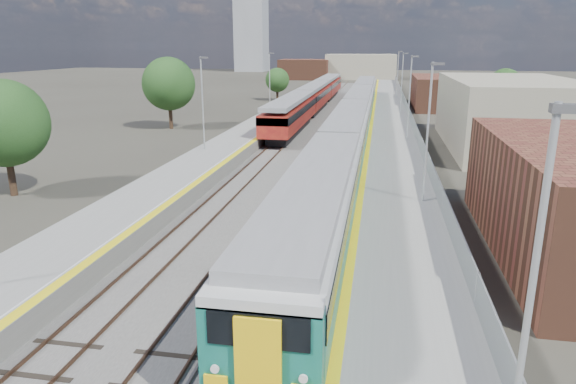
# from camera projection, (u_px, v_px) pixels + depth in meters

# --- Properties ---
(ground) EXTENTS (320.00, 320.00, 0.00)m
(ground) POSITION_uv_depth(u_px,v_px,m) (342.00, 134.00, 56.39)
(ground) COLOR #47443A
(ground) RESTS_ON ground
(ballast_bed) EXTENTS (10.50, 155.00, 0.06)m
(ballast_bed) POSITION_uv_depth(u_px,v_px,m) (324.00, 130.00, 59.13)
(ballast_bed) COLOR #565451
(ballast_bed) RESTS_ON ground
(tracks) EXTENTS (8.96, 160.00, 0.17)m
(tracks) POSITION_uv_depth(u_px,v_px,m) (330.00, 127.00, 60.59)
(tracks) COLOR #4C3323
(tracks) RESTS_ON ground
(platform_right) EXTENTS (4.70, 155.00, 8.52)m
(platform_right) POSITION_uv_depth(u_px,v_px,m) (390.00, 127.00, 57.71)
(platform_right) COLOR slate
(platform_right) RESTS_ON ground
(platform_left) EXTENTS (4.30, 155.00, 8.52)m
(platform_left) POSITION_uv_depth(u_px,v_px,m) (266.00, 124.00, 60.14)
(platform_left) COLOR slate
(platform_left) RESTS_ON ground
(buildings) EXTENTS (72.00, 185.50, 40.00)m
(buildings) POSITION_uv_depth(u_px,v_px,m) (301.00, 41.00, 140.40)
(buildings) COLOR brown
(buildings) RESTS_ON ground
(green_train) EXTENTS (3.09, 85.90, 3.40)m
(green_train) POSITION_uv_depth(u_px,v_px,m) (355.00, 116.00, 52.67)
(green_train) COLOR black
(green_train) RESTS_ON ground
(red_train) EXTENTS (3.01, 60.96, 3.80)m
(red_train) POSITION_uv_depth(u_px,v_px,m) (315.00, 96.00, 75.15)
(red_train) COLOR black
(red_train) RESTS_ON ground
(tree_a) EXTENTS (5.47, 5.47, 7.41)m
(tree_a) POSITION_uv_depth(u_px,v_px,m) (4.00, 123.00, 31.91)
(tree_a) COLOR #382619
(tree_a) RESTS_ON ground
(tree_b) EXTENTS (6.02, 6.02, 8.16)m
(tree_b) POSITION_uv_depth(u_px,v_px,m) (169.00, 84.00, 58.49)
(tree_b) COLOR #382619
(tree_b) RESTS_ON ground
(tree_c) EXTENTS (4.18, 4.18, 5.67)m
(tree_c) POSITION_uv_depth(u_px,v_px,m) (277.00, 80.00, 89.92)
(tree_c) COLOR #382619
(tree_c) RESTS_ON ground
(tree_d) EXTENTS (4.64, 4.64, 6.29)m
(tree_d) POSITION_uv_depth(u_px,v_px,m) (505.00, 85.00, 73.01)
(tree_d) COLOR #382619
(tree_d) RESTS_ON ground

